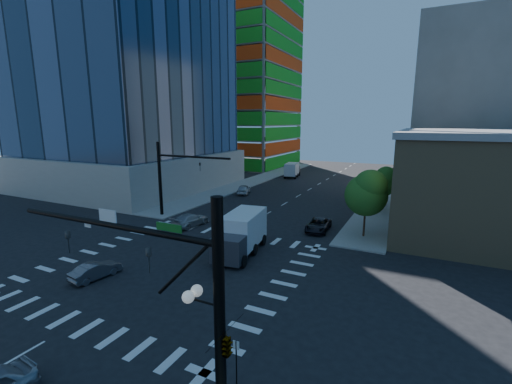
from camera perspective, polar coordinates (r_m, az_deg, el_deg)
The scene contains 18 objects.
ground at distance 29.07m, azimuth -13.22°, elevation -11.95°, with size 160.00×160.00×0.00m, color black.
road_markings at distance 29.07m, azimuth -13.22°, elevation -11.94°, with size 20.00×20.00×0.01m, color silver.
sidewalk_ne at distance 61.66m, azimuth 21.22°, elevation 0.14°, with size 5.00×60.00×0.15m, color gray.
sidewalk_nw at distance 68.29m, azimuth -0.11°, elevation 1.98°, with size 5.00×60.00×0.15m, color gray.
construction_building at distance 94.59m, azimuth -2.49°, elevation 19.56°, with size 25.16×34.50×70.60m.
commercial_building at distance 43.55m, azimuth 36.05°, elevation 1.24°, with size 20.50×22.50×10.60m.
bg_building_ne at distance 76.08m, azimuth 34.24°, elevation 11.54°, with size 24.00×30.00×28.00m, color slate.
signal_mast_se at distance 12.85m, azimuth -9.68°, elevation -18.70°, with size 10.51×2.48×9.00m.
signal_mast_nw at distance 42.38m, azimuth -14.26°, elevation 3.13°, with size 10.20×0.40×9.00m.
tree_south at distance 35.28m, azimuth 18.08°, elevation -0.06°, with size 4.16×4.16×6.82m.
tree_north at distance 47.11m, azimuth 20.51°, elevation 1.72°, with size 3.54×3.52×5.78m.
no_parking_sign at distance 16.57m, azimuth -3.30°, elevation -25.88°, with size 0.30×0.06×2.20m.
car_nb_far at distance 37.37m, azimuth 10.35°, elevation -5.43°, with size 2.14×4.63×1.29m, color black.
car_sb_near at distance 39.11m, azimuth -10.90°, elevation -4.59°, with size 1.98×4.88×1.42m, color #BDBDBD.
car_sb_mid at distance 55.51m, azimuth -2.07°, elevation 0.46°, with size 1.80×4.49×1.53m, color silver.
car_sb_cross at distance 28.73m, azimuth -25.15°, elevation -11.75°, with size 1.29×3.71×1.22m, color #545358.
box_truck_near at distance 30.22m, azimuth -2.72°, elevation -7.55°, with size 3.75×7.04×3.52m.
box_truck_far at distance 73.00m, azimuth 6.11°, elevation 3.55°, with size 3.37×6.11×3.04m.
Camera 1 is at (17.25, -20.41, 11.45)m, focal length 24.00 mm.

